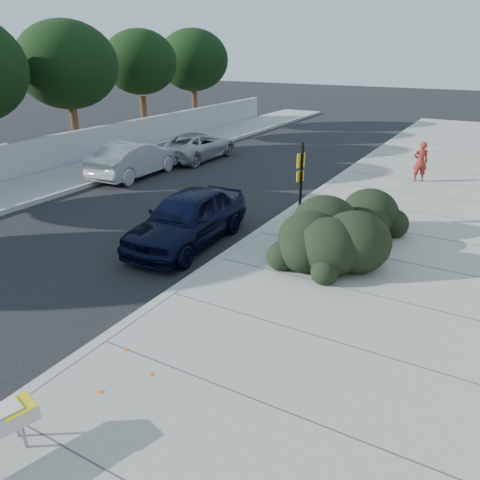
% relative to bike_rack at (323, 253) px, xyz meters
% --- Properties ---
extents(ground, '(120.00, 120.00, 0.00)m').
position_rel_bike_rack_xyz_m(ground, '(-2.51, -2.33, -0.70)').
color(ground, black).
rests_on(ground, ground).
extents(sidewalk_near, '(11.20, 50.00, 0.15)m').
position_rel_bike_rack_xyz_m(sidewalk_near, '(3.09, 2.67, -0.63)').
color(sidewalk_near, gray).
rests_on(sidewalk_near, ground).
extents(sidewalk_far, '(3.00, 50.00, 0.15)m').
position_rel_bike_rack_xyz_m(sidewalk_far, '(-12.01, 2.67, -0.63)').
color(sidewalk_far, gray).
rests_on(sidewalk_far, ground).
extents(curb_near, '(0.22, 50.00, 0.17)m').
position_rel_bike_rack_xyz_m(curb_near, '(-2.51, 2.67, -0.62)').
color(curb_near, '#9E9E99').
rests_on(curb_near, ground).
extents(curb_far, '(0.22, 50.00, 0.17)m').
position_rel_bike_rack_xyz_m(curb_far, '(-10.51, 2.67, -0.62)').
color(curb_far, '#9E9E99').
rests_on(curb_far, ground).
extents(far_wall, '(0.30, 40.00, 1.50)m').
position_rel_bike_rack_xyz_m(far_wall, '(-13.71, 2.67, 0.05)').
color(far_wall, '#9E9E99').
rests_on(far_wall, ground).
extents(tree_far_d, '(4.60, 4.60, 6.16)m').
position_rel_bike_rack_xyz_m(tree_far_d, '(-15.01, 6.67, 3.49)').
color(tree_far_d, '#332114').
rests_on(tree_far_d, ground).
extents(tree_far_e, '(4.00, 4.00, 5.90)m').
position_rel_bike_rack_xyz_m(tree_far_e, '(-15.01, 11.67, 3.48)').
color(tree_far_e, '#332114').
rests_on(tree_far_e, ground).
extents(tree_far_f, '(4.40, 4.40, 6.07)m').
position_rel_bike_rack_xyz_m(tree_far_f, '(-15.01, 16.67, 3.48)').
color(tree_far_f, '#332114').
rests_on(tree_far_f, ground).
extents(bike_rack, '(0.27, 0.59, 0.92)m').
position_rel_bike_rack_xyz_m(bike_rack, '(0.00, 0.00, 0.00)').
color(bike_rack, black).
rests_on(bike_rack, sidewalk_near).
extents(sign_post, '(0.15, 0.26, 2.43)m').
position_rel_bike_rack_xyz_m(sign_post, '(-1.71, 2.67, 0.83)').
color(sign_post, black).
rests_on(sign_post, sidewalk_near).
extents(hedge, '(2.11, 4.12, 1.53)m').
position_rel_bike_rack_xyz_m(hedge, '(-0.05, 1.66, 0.21)').
color(hedge, black).
rests_on(hedge, sidewalk_near).
extents(sedan_navy, '(1.97, 4.39, 1.47)m').
position_rel_bike_rack_xyz_m(sedan_navy, '(-3.94, 0.34, 0.03)').
color(sedan_navy, black).
rests_on(sedan_navy, ground).
extents(wagon_silver, '(1.64, 4.39, 1.43)m').
position_rel_bike_rack_xyz_m(wagon_silver, '(-10.01, 5.18, 0.01)').
color(wagon_silver, '#B4B4B9').
rests_on(wagon_silver, ground).
extents(suv_silver, '(2.11, 4.48, 1.24)m').
position_rel_bike_rack_xyz_m(suv_silver, '(-9.63, 9.10, -0.08)').
color(suv_silver, '#A2A4A8').
rests_on(suv_silver, ground).
extents(pedestrian, '(0.66, 0.56, 1.53)m').
position_rel_bike_rack_xyz_m(pedestrian, '(0.37, 9.50, 0.21)').
color(pedestrian, maroon).
rests_on(pedestrian, sidewalk_near).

